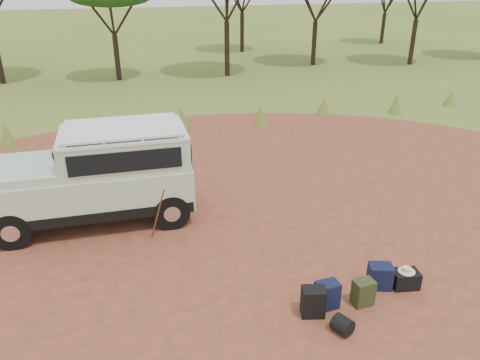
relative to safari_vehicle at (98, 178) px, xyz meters
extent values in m
plane|color=#56762A|center=(2.92, -2.28, -1.11)|extent=(140.00, 140.00, 0.00)
cylinder|color=#9D4A33|center=(2.92, -2.28, -1.11)|extent=(23.00, 23.00, 0.01)
cone|color=#56762A|center=(-3.08, 6.02, -0.69)|extent=(0.60, 0.60, 0.85)
cone|color=#56762A|center=(-0.08, 6.92, -0.76)|extent=(0.60, 0.60, 0.70)
cone|color=#56762A|center=(2.92, 6.52, -0.66)|extent=(0.60, 0.60, 0.90)
cone|color=#56762A|center=(5.92, 6.12, -0.71)|extent=(0.60, 0.60, 0.80)
cone|color=#56762A|center=(8.92, 6.82, -0.74)|extent=(0.60, 0.60, 0.75)
cone|color=#56762A|center=(11.92, 6.22, -0.69)|extent=(0.60, 0.60, 0.85)
cone|color=#56762A|center=(14.92, 6.62, -0.76)|extent=(0.60, 0.60, 0.70)
cylinder|color=black|center=(0.92, 15.92, 0.06)|extent=(0.28, 0.28, 2.34)
cylinder|color=black|center=(6.92, 15.52, 0.35)|extent=(0.28, 0.28, 2.93)
cylinder|color=black|center=(12.92, 17.22, 0.19)|extent=(0.28, 0.28, 2.61)
cylinder|color=black|center=(18.92, 15.72, 0.24)|extent=(0.28, 0.28, 2.70)
cylinder|color=black|center=(9.92, 23.22, 0.24)|extent=(0.28, 0.28, 2.70)
cylinder|color=black|center=(21.92, 24.22, 0.06)|extent=(0.28, 0.28, 2.34)
cube|color=#B3D2B3|center=(-0.16, 0.00, -0.21)|extent=(4.59, 1.92, 0.96)
cube|color=black|center=(-0.16, 0.00, -0.57)|extent=(4.50, 1.96, 0.24)
cube|color=#B3D2B3|center=(0.66, -0.01, 0.66)|extent=(2.85, 1.83, 0.76)
cube|color=white|center=(0.66, -0.01, 1.07)|extent=(2.85, 1.87, 0.06)
cube|color=white|center=(0.66, -0.01, 1.17)|extent=(2.62, 1.75, 0.05)
cube|color=#B3D2B3|center=(-1.60, 0.02, 0.38)|extent=(1.70, 1.78, 0.20)
cube|color=black|center=(-0.74, 0.01, 0.69)|extent=(0.19, 1.54, 0.53)
cube|color=black|center=(0.65, -0.93, 0.69)|extent=(2.41, 0.07, 0.46)
cube|color=black|center=(0.67, 0.91, 0.69)|extent=(2.41, 0.07, 0.46)
cube|color=black|center=(2.10, -0.02, 0.66)|extent=(0.07, 1.50, 0.42)
cylinder|color=black|center=(-0.65, 0.89, 0.58)|extent=(0.08, 0.08, 0.84)
cylinder|color=black|center=(-1.89, -0.80, -0.69)|extent=(0.86, 0.29, 0.85)
cylinder|color=black|center=(-1.87, 0.84, -0.69)|extent=(0.86, 0.29, 0.85)
cylinder|color=black|center=(1.56, -0.83, -0.69)|extent=(0.86, 0.29, 0.85)
cylinder|color=black|center=(1.58, 0.80, -0.69)|extent=(0.86, 0.29, 0.85)
cylinder|color=brown|center=(1.21, -1.31, -0.47)|extent=(0.38, 0.28, 1.29)
cube|color=black|center=(3.54, -4.54, -0.84)|extent=(0.46, 0.38, 0.55)
cube|color=#111D38|center=(3.86, -4.41, -0.85)|extent=(0.43, 0.32, 0.53)
cube|color=#2E3A1B|center=(4.52, -4.51, -0.86)|extent=(0.39, 0.30, 0.51)
cube|color=#111D38|center=(5.08, -4.14, -0.87)|extent=(0.51, 0.44, 0.49)
cube|color=black|center=(5.56, -4.27, -0.94)|extent=(0.54, 0.42, 0.35)
cylinder|color=black|center=(3.84, -5.08, -0.96)|extent=(0.41, 0.41, 0.31)
cylinder|color=beige|center=(5.56, -4.27, -0.76)|extent=(0.32, 0.32, 0.01)
cylinder|color=beige|center=(5.56, -4.27, -0.71)|extent=(0.16, 0.16, 0.08)
camera|label=1|loc=(0.58, -10.52, 4.49)|focal=35.00mm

